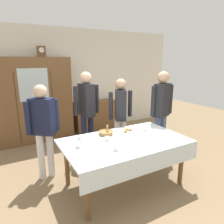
{
  "coord_description": "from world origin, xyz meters",
  "views": [
    {
      "loc": [
        -1.55,
        -2.6,
        1.92
      ],
      "look_at": [
        0.0,
        0.2,
        1.09
      ],
      "focal_mm": 32.54,
      "sensor_mm": 36.0,
      "label": 1
    }
  ],
  "objects_px": {
    "tea_cup_mid_left": "(145,130)",
    "bread_basket": "(106,133)",
    "tea_cup_near_right": "(116,149)",
    "person_behind_table_left": "(87,106)",
    "wall_cabinet": "(34,101)",
    "tea_cup_far_right": "(80,138)",
    "book_stack": "(95,100)",
    "tea_cup_front_edge": "(79,146)",
    "tea_cup_back_edge": "(107,139)",
    "pastry_plate": "(128,131)",
    "person_by_cabinet": "(121,110)",
    "mantel_clock": "(41,51)",
    "spoon_mid_right": "(71,141)",
    "dining_table": "(126,147)",
    "person_near_right_end": "(43,124)",
    "bookshelf_low": "(95,115)",
    "spoon_far_left": "(105,154)",
    "person_behind_table_right": "(162,106)"
  },
  "relations": [
    {
      "from": "tea_cup_mid_left",
      "to": "bread_basket",
      "type": "height_order",
      "value": "bread_basket"
    },
    {
      "from": "tea_cup_near_right",
      "to": "person_behind_table_left",
      "type": "bearing_deg",
      "value": 82.38
    },
    {
      "from": "wall_cabinet",
      "to": "tea_cup_mid_left",
      "type": "distance_m",
      "value": 2.77
    },
    {
      "from": "tea_cup_far_right",
      "to": "bread_basket",
      "type": "distance_m",
      "value": 0.44
    },
    {
      "from": "book_stack",
      "to": "tea_cup_front_edge",
      "type": "bearing_deg",
      "value": -118.84
    },
    {
      "from": "book_stack",
      "to": "tea_cup_back_edge",
      "type": "height_order",
      "value": "book_stack"
    },
    {
      "from": "tea_cup_front_edge",
      "to": "pastry_plate",
      "type": "height_order",
      "value": "tea_cup_front_edge"
    },
    {
      "from": "tea_cup_mid_left",
      "to": "person_behind_table_left",
      "type": "xyz_separation_m",
      "value": [
        -0.61,
        1.06,
        0.27
      ]
    },
    {
      "from": "book_stack",
      "to": "person_by_cabinet",
      "type": "distance_m",
      "value": 1.72
    },
    {
      "from": "tea_cup_front_edge",
      "to": "person_behind_table_left",
      "type": "distance_m",
      "value": 1.34
    },
    {
      "from": "tea_cup_front_edge",
      "to": "tea_cup_near_right",
      "type": "xyz_separation_m",
      "value": [
        0.4,
        -0.33,
        0.0
      ]
    },
    {
      "from": "tea_cup_front_edge",
      "to": "pastry_plate",
      "type": "distance_m",
      "value": 0.96
    },
    {
      "from": "mantel_clock",
      "to": "spoon_mid_right",
      "type": "height_order",
      "value": "mantel_clock"
    },
    {
      "from": "dining_table",
      "to": "book_stack",
      "type": "height_order",
      "value": "book_stack"
    },
    {
      "from": "dining_table",
      "to": "wall_cabinet",
      "type": "relative_size",
      "value": 0.94
    },
    {
      "from": "pastry_plate",
      "to": "tea_cup_mid_left",
      "type": "bearing_deg",
      "value": -19.25
    },
    {
      "from": "person_near_right_end",
      "to": "person_by_cabinet",
      "type": "height_order",
      "value": "person_by_cabinet"
    },
    {
      "from": "bread_basket",
      "to": "bookshelf_low",
      "type": "bearing_deg",
      "value": 69.84
    },
    {
      "from": "dining_table",
      "to": "tea_cup_mid_left",
      "type": "relative_size",
      "value": 14.32
    },
    {
      "from": "dining_table",
      "to": "tea_cup_front_edge",
      "type": "height_order",
      "value": "tea_cup_front_edge"
    },
    {
      "from": "tea_cup_front_edge",
      "to": "bread_basket",
      "type": "height_order",
      "value": "bread_basket"
    },
    {
      "from": "book_stack",
      "to": "spoon_far_left",
      "type": "bearing_deg",
      "value": -112.09
    },
    {
      "from": "bookshelf_low",
      "to": "person_behind_table_left",
      "type": "height_order",
      "value": "person_behind_table_left"
    },
    {
      "from": "dining_table",
      "to": "tea_cup_back_edge",
      "type": "relative_size",
      "value": 14.32
    },
    {
      "from": "spoon_mid_right",
      "to": "book_stack",
      "type": "bearing_deg",
      "value": 57.97
    },
    {
      "from": "bookshelf_low",
      "to": "book_stack",
      "type": "bearing_deg",
      "value": 75.96
    },
    {
      "from": "tea_cup_front_edge",
      "to": "tea_cup_mid_left",
      "type": "xyz_separation_m",
      "value": [
        1.22,
        0.1,
        -0.0
      ]
    },
    {
      "from": "book_stack",
      "to": "person_behind_table_right",
      "type": "xyz_separation_m",
      "value": [
        0.46,
        -2.12,
        0.21
      ]
    },
    {
      "from": "dining_table",
      "to": "tea_cup_mid_left",
      "type": "xyz_separation_m",
      "value": [
        0.51,
        0.22,
        0.11
      ]
    },
    {
      "from": "tea_cup_back_edge",
      "to": "tea_cup_near_right",
      "type": "bearing_deg",
      "value": -99.64
    },
    {
      "from": "book_stack",
      "to": "spoon_mid_right",
      "type": "xyz_separation_m",
      "value": [
        -1.4,
        -2.24,
        -0.1
      ]
    },
    {
      "from": "wall_cabinet",
      "to": "person_behind_table_right",
      "type": "height_order",
      "value": "wall_cabinet"
    },
    {
      "from": "mantel_clock",
      "to": "person_near_right_end",
      "type": "height_order",
      "value": "mantel_clock"
    },
    {
      "from": "bookshelf_low",
      "to": "tea_cup_mid_left",
      "type": "relative_size",
      "value": 8.81
    },
    {
      "from": "person_behind_table_left",
      "to": "tea_cup_mid_left",
      "type": "bearing_deg",
      "value": -59.94
    },
    {
      "from": "tea_cup_near_right",
      "to": "tea_cup_front_edge",
      "type": "bearing_deg",
      "value": 140.26
    },
    {
      "from": "book_stack",
      "to": "bread_basket",
      "type": "bearing_deg",
      "value": -110.16
    },
    {
      "from": "mantel_clock",
      "to": "spoon_far_left",
      "type": "xyz_separation_m",
      "value": [
        0.16,
        -2.83,
        -1.36
      ]
    },
    {
      "from": "person_behind_table_left",
      "to": "person_by_cabinet",
      "type": "bearing_deg",
      "value": -31.19
    },
    {
      "from": "book_stack",
      "to": "spoon_far_left",
      "type": "height_order",
      "value": "book_stack"
    },
    {
      "from": "book_stack",
      "to": "tea_cup_near_right",
      "type": "xyz_separation_m",
      "value": [
        -0.99,
        -2.86,
        -0.07
      ]
    },
    {
      "from": "tea_cup_far_right",
      "to": "spoon_mid_right",
      "type": "height_order",
      "value": "tea_cup_far_right"
    },
    {
      "from": "bookshelf_low",
      "to": "tea_cup_near_right",
      "type": "distance_m",
      "value": 3.05
    },
    {
      "from": "dining_table",
      "to": "tea_cup_front_edge",
      "type": "bearing_deg",
      "value": 170.66
    },
    {
      "from": "tea_cup_far_right",
      "to": "spoon_far_left",
      "type": "relative_size",
      "value": 1.09
    },
    {
      "from": "wall_cabinet",
      "to": "mantel_clock",
      "type": "height_order",
      "value": "mantel_clock"
    },
    {
      "from": "wall_cabinet",
      "to": "person_behind_table_left",
      "type": "bearing_deg",
      "value": -58.71
    },
    {
      "from": "spoon_far_left",
      "to": "tea_cup_near_right",
      "type": "bearing_deg",
      "value": 6.48
    },
    {
      "from": "bookshelf_low",
      "to": "book_stack",
      "type": "height_order",
      "value": "book_stack"
    },
    {
      "from": "mantel_clock",
      "to": "spoon_mid_right",
      "type": "relative_size",
      "value": 2.02
    }
  ]
}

